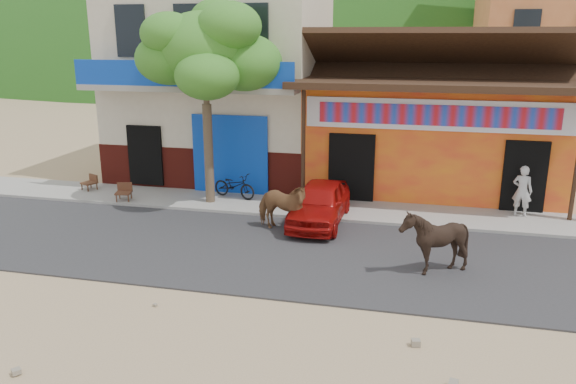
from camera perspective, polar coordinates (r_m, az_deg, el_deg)
name	(u,v)px	position (r m, az deg, el deg)	size (l,w,h in m)	color
ground	(327,306)	(11.21, 3.97, -11.53)	(120.00, 120.00, 0.00)	#9E825B
road	(344,257)	(13.45, 5.71, -6.63)	(60.00, 5.00, 0.04)	#28282B
sidewalk	(360,212)	(16.71, 7.30, -1.99)	(60.00, 2.00, 0.12)	gray
dance_club	(432,133)	(20.13, 14.40, 5.81)	(8.00, 6.00, 3.60)	orange
cafe_building	(225,79)	(21.11, -6.45, 11.32)	(7.00, 6.00, 7.00)	beige
apartment_front	(569,16)	(34.67, 26.66, 15.71)	(9.00, 9.00, 12.00)	#CC723F
tree	(207,104)	(16.91, -8.26, 8.83)	(3.00, 3.00, 6.00)	#2D721E
cow_tan	(281,207)	(14.84, -0.68, -1.50)	(0.73, 1.61, 1.36)	brown
cow_dark	(434,241)	(12.68, 14.64, -4.85)	(1.19, 1.34, 1.48)	black
red_car	(320,203)	(15.53, 3.24, -1.10)	(1.37, 3.40, 1.16)	#A20E0B
scooter	(234,186)	(17.73, -5.47, 0.66)	(0.52, 1.50, 0.79)	black
pedestrian	(522,191)	(17.15, 22.70, 0.11)	(0.53, 0.35, 1.47)	silver
cafe_chair_left	(88,176)	(19.68, -19.62, 1.52)	(0.43, 0.43, 0.92)	#492A18
cafe_chair_right	(123,185)	(18.08, -16.42, 0.69)	(0.46, 0.46, 0.98)	#472817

